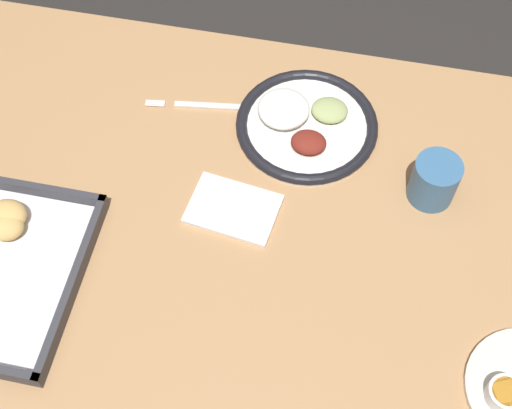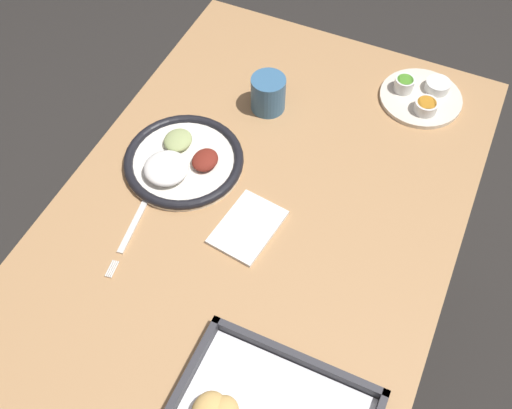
{
  "view_description": "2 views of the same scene",
  "coord_description": "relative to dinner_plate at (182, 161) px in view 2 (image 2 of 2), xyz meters",
  "views": [
    {
      "loc": [
        -0.14,
        0.58,
        1.71
      ],
      "look_at": [
        -0.02,
        0.0,
        0.74
      ],
      "focal_mm": 50.0,
      "sensor_mm": 36.0,
      "label": 1
    },
    {
      "loc": [
        0.58,
        0.27,
        1.68
      ],
      "look_at": [
        -0.02,
        0.0,
        0.74
      ],
      "focal_mm": 42.0,
      "sensor_mm": 36.0,
      "label": 2
    }
  ],
  "objects": [
    {
      "name": "ground_plane",
      "position": [
        0.07,
        0.19,
        -0.72
      ],
      "size": [
        8.0,
        8.0,
        0.0
      ],
      "primitive_type": "plane",
      "color": "#282623"
    },
    {
      "name": "dining_table",
      "position": [
        0.07,
        0.19,
        -0.12
      ],
      "size": [
        1.18,
        0.76,
        0.71
      ],
      "color": "#AD7F51",
      "rests_on": "ground_plane"
    },
    {
      "name": "dinner_plate",
      "position": [
        0.0,
        0.0,
        0.0
      ],
      "size": [
        0.25,
        0.25,
        0.04
      ],
      "color": "white",
      "rests_on": "dining_table"
    },
    {
      "name": "fork",
      "position": [
        0.17,
        -0.01,
        -0.01
      ],
      "size": [
        0.22,
        0.04,
        0.0
      ],
      "rotation": [
        0.0,
        0.0,
        0.14
      ],
      "color": "silver",
      "rests_on": "dining_table"
    },
    {
      "name": "saucer_plate",
      "position": [
        -0.39,
        0.4,
        0.0
      ],
      "size": [
        0.18,
        0.18,
        0.04
      ],
      "color": "beige",
      "rests_on": "dining_table"
    },
    {
      "name": "drinking_cup",
      "position": [
        -0.22,
        0.09,
        0.03
      ],
      "size": [
        0.08,
        0.08,
        0.08
      ],
      "color": "#38668E",
      "rests_on": "dining_table"
    },
    {
      "name": "napkin",
      "position": [
        0.09,
        0.19,
        -0.01
      ],
      "size": [
        0.16,
        0.12,
        0.01
      ],
      "color": "white",
      "rests_on": "dining_table"
    }
  ]
}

